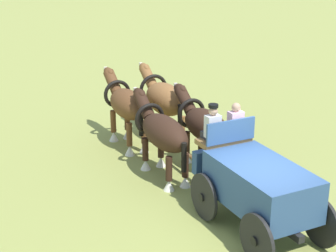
{
  "coord_description": "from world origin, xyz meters",
  "views": [
    {
      "loc": [
        -5.83,
        9.74,
        6.64
      ],
      "look_at": [
        4.08,
        -1.48,
        1.2
      ],
      "focal_mm": 59.13,
      "sensor_mm": 36.0,
      "label": 1
    }
  ],
  "objects_px": {
    "draft_horse_rear_near": "(162,133)",
    "draft_horse_rear_off": "(203,126)",
    "draft_horse_lead_near": "(126,105)",
    "draft_horse_lead_off": "(163,99)",
    "show_wagon": "(256,183)"
  },
  "relations": [
    {
      "from": "draft_horse_rear_near",
      "to": "draft_horse_rear_off",
      "type": "relative_size",
      "value": 1.07
    },
    {
      "from": "draft_horse_rear_near",
      "to": "draft_horse_lead_near",
      "type": "relative_size",
      "value": 1.07
    },
    {
      "from": "draft_horse_rear_near",
      "to": "draft_horse_rear_off",
      "type": "xyz_separation_m",
      "value": [
        -0.48,
        -1.21,
        -0.01
      ]
    },
    {
      "from": "draft_horse_lead_near",
      "to": "draft_horse_lead_off",
      "type": "bearing_deg",
      "value": -112.69
    },
    {
      "from": "show_wagon",
      "to": "draft_horse_lead_near",
      "type": "distance_m",
      "value": 6.16
    },
    {
      "from": "draft_horse_rear_off",
      "to": "draft_horse_lead_off",
      "type": "relative_size",
      "value": 0.98
    },
    {
      "from": "draft_horse_rear_off",
      "to": "draft_horse_lead_near",
      "type": "bearing_deg",
      "value": 4.62
    },
    {
      "from": "draft_horse_rear_off",
      "to": "draft_horse_lead_near",
      "type": "xyz_separation_m",
      "value": [
        2.89,
        0.23,
        0.06
      ]
    },
    {
      "from": "show_wagon",
      "to": "draft_horse_rear_near",
      "type": "distance_m",
      "value": 3.58
    },
    {
      "from": "show_wagon",
      "to": "draft_horse_lead_off",
      "type": "xyz_separation_m",
      "value": [
        5.42,
        -2.89,
        0.22
      ]
    },
    {
      "from": "show_wagon",
      "to": "draft_horse_lead_off",
      "type": "distance_m",
      "value": 6.14
    },
    {
      "from": "draft_horse_lead_off",
      "to": "draft_horse_rear_off",
      "type": "bearing_deg",
      "value": 158.03
    },
    {
      "from": "draft_horse_rear_near",
      "to": "draft_horse_rear_off",
      "type": "distance_m",
      "value": 1.3
    },
    {
      "from": "draft_horse_rear_near",
      "to": "draft_horse_lead_off",
      "type": "relative_size",
      "value": 1.05
    },
    {
      "from": "draft_horse_rear_near",
      "to": "draft_horse_lead_near",
      "type": "bearing_deg",
      "value": -21.97
    }
  ]
}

